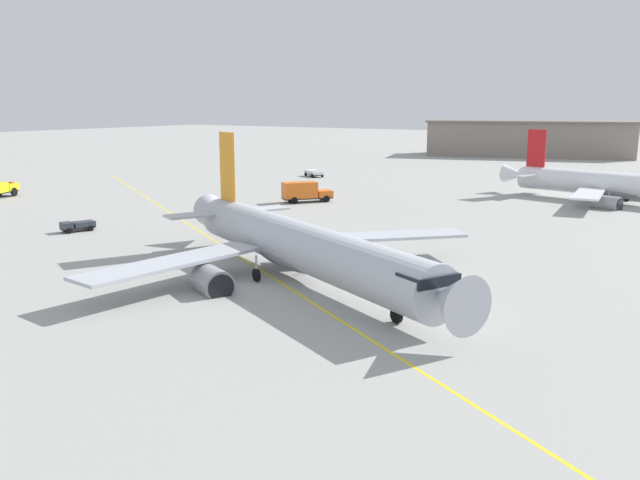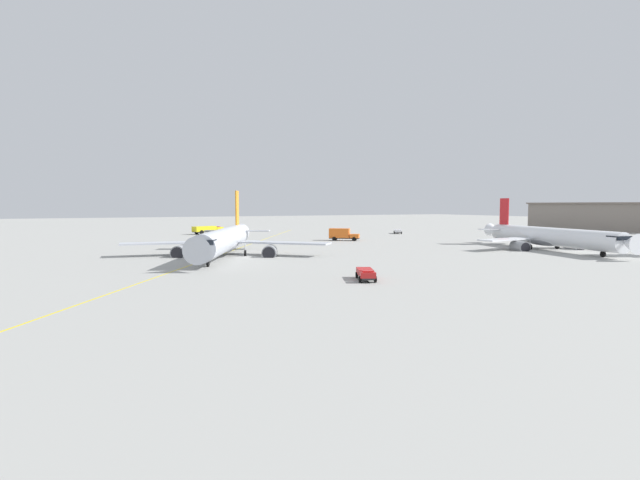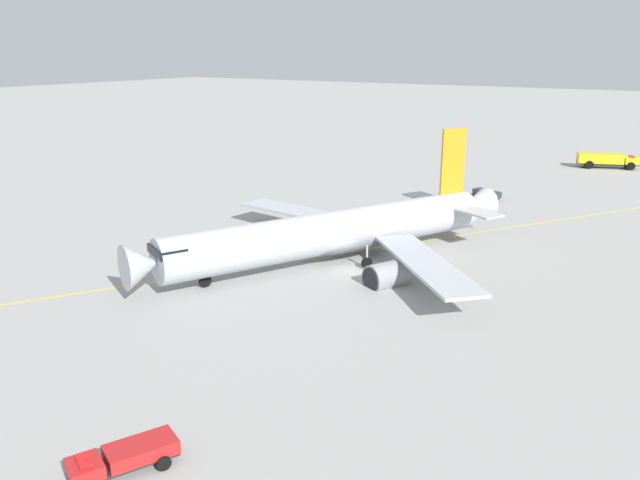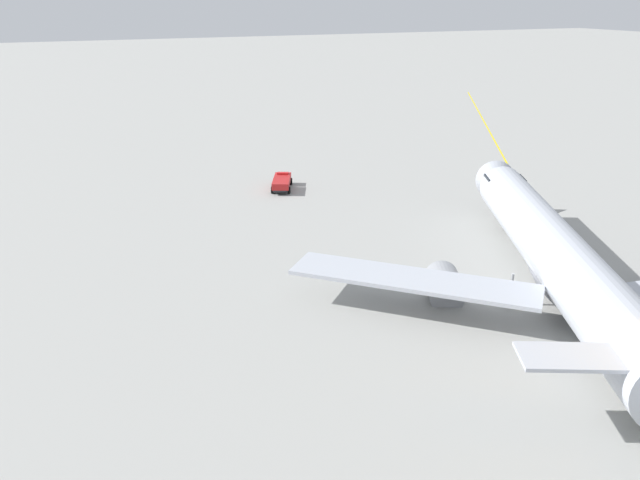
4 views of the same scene
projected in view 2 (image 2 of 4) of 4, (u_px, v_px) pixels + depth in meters
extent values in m
plane|color=#9E9E99|center=(240.00, 257.00, 85.14)|extent=(600.00, 600.00, 0.00)
cylinder|color=#B2B7C1|center=(224.00, 240.00, 84.54)|extent=(33.03, 18.82, 4.07)
cone|color=#B2B7C1|center=(199.00, 250.00, 66.03)|extent=(4.39, 4.79, 3.87)
cone|color=#B2B7C1|center=(240.00, 232.00, 103.33)|extent=(5.11, 4.86, 3.46)
cube|color=black|center=(203.00, 242.00, 68.15)|extent=(3.67, 4.16, 0.70)
ellipsoid|color=slate|center=(226.00, 246.00, 86.35)|extent=(12.85, 8.75, 2.24)
cube|color=orange|center=(237.00, 208.00, 99.39)|extent=(2.98, 1.61, 6.97)
cube|color=#B2B7C1|center=(255.00, 231.00, 99.78)|extent=(4.86, 6.34, 0.20)
cube|color=#B2B7C1|center=(219.00, 231.00, 99.66)|extent=(4.86, 6.34, 0.20)
cube|color=#B2B7C1|center=(285.00, 243.00, 87.71)|extent=(14.39, 14.53, 0.28)
cube|color=#B2B7C1|center=(169.00, 243.00, 87.37)|extent=(5.82, 17.03, 0.28)
cylinder|color=gray|center=(270.00, 252.00, 85.52)|extent=(4.31, 3.84, 2.54)
cylinder|color=black|center=(269.00, 253.00, 83.70)|extent=(1.08, 2.01, 2.16)
cylinder|color=gray|center=(180.00, 252.00, 85.27)|extent=(4.31, 3.84, 2.54)
cylinder|color=black|center=(177.00, 254.00, 83.44)|extent=(1.08, 2.01, 2.16)
cylinder|color=#9EA0A5|center=(208.00, 257.00, 71.49)|extent=(0.20, 0.20, 1.74)
cylinder|color=black|center=(208.00, 263.00, 71.56)|extent=(1.12, 0.75, 1.10)
cylinder|color=#9EA0A5|center=(245.00, 248.00, 86.44)|extent=(0.20, 0.20, 1.74)
cylinder|color=black|center=(245.00, 253.00, 86.50)|extent=(1.12, 0.75, 1.10)
cylinder|color=#9EA0A5|center=(206.00, 248.00, 86.33)|extent=(0.20, 0.20, 1.74)
cylinder|color=black|center=(207.00, 253.00, 86.39)|extent=(1.12, 0.75, 1.10)
cylinder|color=white|center=(550.00, 236.00, 97.71)|extent=(35.41, 11.84, 3.63)
cone|color=white|center=(630.00, 244.00, 79.29)|extent=(3.72, 4.06, 3.45)
cone|color=white|center=(495.00, 230.00, 116.39)|extent=(4.61, 3.94, 3.09)
cube|color=black|center=(619.00, 238.00, 81.37)|extent=(3.05, 3.56, 0.70)
ellipsoid|color=gray|center=(544.00, 241.00, 99.50)|extent=(13.21, 6.17, 2.00)
cube|color=red|center=(504.00, 211.00, 112.54)|extent=(3.17, 0.98, 6.07)
cube|color=white|center=(516.00, 229.00, 113.60)|extent=(3.76, 5.73, 0.20)
cube|color=white|center=(491.00, 229.00, 112.06)|extent=(3.76, 5.73, 0.20)
cube|color=white|center=(576.00, 238.00, 102.17)|extent=(10.25, 12.95, 0.28)
cube|color=white|center=(506.00, 239.00, 98.35)|extent=(5.09, 13.38, 0.28)
cylinder|color=gray|center=(574.00, 246.00, 100.01)|extent=(4.12, 3.15, 2.35)
cylinder|color=black|center=(581.00, 246.00, 98.18)|extent=(0.61, 1.98, 2.00)
cylinder|color=gray|center=(520.00, 247.00, 97.08)|extent=(4.12, 3.15, 2.35)
cylinder|color=black|center=(526.00, 248.00, 95.25)|extent=(0.61, 1.98, 2.00)
cylinder|color=#9EA0A5|center=(603.00, 249.00, 84.70)|extent=(0.20, 0.20, 1.61)
cylinder|color=black|center=(603.00, 254.00, 84.76)|extent=(1.14, 0.55, 1.10)
cylinder|color=#9EA0A5|center=(557.00, 243.00, 100.27)|extent=(0.20, 0.20, 1.61)
cylinder|color=black|center=(557.00, 246.00, 100.33)|extent=(1.14, 0.55, 1.10)
cylinder|color=#9EA0A5|center=(530.00, 243.00, 98.80)|extent=(0.20, 0.20, 1.61)
cylinder|color=black|center=(530.00, 247.00, 98.85)|extent=(1.14, 0.55, 1.10)
cube|color=#232326|center=(201.00, 241.00, 117.54)|extent=(2.47, 4.04, 0.20)
cube|color=#2D333D|center=(195.00, 239.00, 117.30)|extent=(1.89, 1.58, 0.70)
cube|color=black|center=(193.00, 239.00, 117.22)|extent=(1.33, 0.49, 0.39)
cube|color=#2D333D|center=(204.00, 239.00, 117.62)|extent=(2.29, 2.84, 0.60)
cylinder|color=black|center=(195.00, 242.00, 116.54)|extent=(0.46, 0.69, 0.64)
cylinder|color=black|center=(196.00, 241.00, 118.14)|extent=(0.46, 0.69, 0.64)
cylinder|color=black|center=(206.00, 242.00, 116.94)|extent=(0.46, 0.69, 0.64)
cylinder|color=black|center=(206.00, 241.00, 118.54)|extent=(0.46, 0.69, 0.64)
cube|color=#232326|center=(208.00, 232.00, 152.51)|extent=(5.65, 10.17, 0.20)
cube|color=yellow|center=(218.00, 229.00, 155.22)|extent=(3.44, 3.21, 1.20)
cube|color=black|center=(221.00, 228.00, 156.01)|extent=(2.22, 0.88, 0.67)
cube|color=yellow|center=(204.00, 229.00, 151.50)|extent=(5.14, 7.87, 1.60)
cube|color=red|center=(218.00, 227.00, 155.17)|extent=(2.03, 1.23, 0.16)
cylinder|color=black|center=(215.00, 231.00, 156.01)|extent=(0.74, 1.41, 1.40)
cylinder|color=black|center=(220.00, 232.00, 154.12)|extent=(0.74, 1.41, 1.40)
cylinder|color=black|center=(197.00, 232.00, 151.15)|extent=(0.74, 1.41, 1.40)
cylinder|color=black|center=(202.00, 232.00, 149.25)|extent=(0.74, 1.41, 1.40)
cube|color=#232326|center=(366.00, 276.00, 58.85)|extent=(5.40, 3.60, 0.20)
cube|color=red|center=(368.00, 275.00, 56.99)|extent=(2.19, 2.30, 0.65)
cube|color=black|center=(368.00, 275.00, 56.30)|extent=(0.71, 1.41, 0.36)
cube|color=red|center=(365.00, 271.00, 59.70)|extent=(3.91, 3.10, 0.70)
cube|color=red|center=(368.00, 271.00, 56.96)|extent=(1.08, 1.40, 0.16)
cylinder|color=black|center=(375.00, 279.00, 57.06)|extent=(0.81, 0.57, 0.76)
cylinder|color=black|center=(360.00, 279.00, 57.00)|extent=(0.81, 0.57, 0.76)
cylinder|color=black|center=(371.00, 275.00, 60.56)|extent=(0.81, 0.57, 0.76)
cylinder|color=black|center=(357.00, 275.00, 60.50)|extent=(0.81, 0.57, 0.76)
cube|color=#232326|center=(398.00, 232.00, 155.12)|extent=(5.38, 4.40, 0.20)
cube|color=white|center=(398.00, 231.00, 153.28)|extent=(2.50, 2.69, 0.55)
cube|color=black|center=(398.00, 231.00, 152.60)|extent=(1.07, 1.58, 0.31)
cube|color=white|center=(398.00, 230.00, 155.96)|extent=(4.08, 3.72, 0.70)
cylinder|color=black|center=(402.00, 233.00, 153.20)|extent=(0.82, 0.67, 0.80)
cylinder|color=black|center=(395.00, 233.00, 153.44)|extent=(0.82, 0.67, 0.80)
cylinder|color=black|center=(401.00, 232.00, 156.66)|extent=(0.82, 0.67, 0.80)
cylinder|color=black|center=(394.00, 232.00, 156.90)|extent=(0.82, 0.67, 0.80)
cube|color=#232326|center=(344.00, 238.00, 124.59)|extent=(6.40, 7.28, 0.20)
cube|color=orange|center=(355.00, 236.00, 124.01)|extent=(3.35, 3.32, 1.00)
cube|color=black|center=(359.00, 235.00, 123.78)|extent=(1.66, 1.35, 0.56)
cube|color=orange|center=(339.00, 233.00, 124.75)|extent=(5.13, 5.56, 2.40)
cylinder|color=black|center=(355.00, 238.00, 125.25)|extent=(0.84, 0.96, 1.00)
cylinder|color=black|center=(354.00, 239.00, 122.86)|extent=(0.84, 0.96, 1.00)
cylinder|color=black|center=(336.00, 238.00, 126.30)|extent=(0.84, 0.96, 1.00)
cylinder|color=black|center=(334.00, 239.00, 123.90)|extent=(0.84, 0.96, 1.00)
cube|color=gray|center=(616.00, 217.00, 170.88)|extent=(57.55, 31.68, 9.53)
cube|color=#72665B|center=(617.00, 203.00, 170.52)|extent=(59.04, 33.17, 0.50)
cube|color=yellow|center=(205.00, 260.00, 80.04)|extent=(169.61, 104.88, 0.01)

